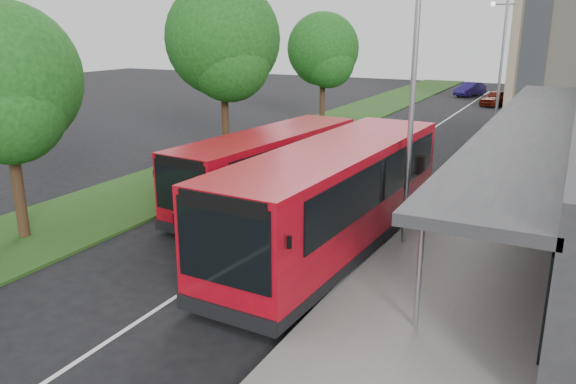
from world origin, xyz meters
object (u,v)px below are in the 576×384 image
Objects in this scene: lamp_post_near at (410,95)px; bus_main at (335,198)px; car_far at (470,89)px; car_near at (496,98)px; tree_mid at (223,47)px; tree_far at (323,54)px; lamp_post_far at (500,61)px; bollard at (492,142)px; bus_second at (269,168)px; litter_bin at (500,174)px; tree_near at (5,89)px.

bus_main is (-1.77, -1.24, -3.05)m from lamp_post_near.
car_near is at bearing -44.27° from car_far.
car_far is at bearing 80.68° from tree_mid.
bus_main is (9.36, -20.29, -3.28)m from tree_far.
tree_mid reaches higher than lamp_post_far.
tree_mid is 15.30m from bollard.
tree_mid is at bearing -92.49° from car_near.
tree_mid is at bearing 141.13° from bus_main.
tree_mid is 36.44m from car_far.
lamp_post_far is at bearing -68.04° from car_near.
bollard is at bearing -59.00° from car_far.
tree_far is 0.66× the size of bus_main.
bus_second is (-5.86, 1.99, -3.29)m from lamp_post_near.
car_near is 0.97× the size of car_far.
car_near is (-3.84, 27.63, 0.11)m from litter_bin.
tree_mid reaches higher than litter_bin.
litter_bin is 34.87m from car_far.
car_near is at bearing 77.47° from tree_near.
lamp_post_far is 8.00× the size of bollard.
lamp_post_far is at bearing -58.02° from car_far.
bus_second is 34.40m from car_near.
bus_second is at bearing -115.38° from bollard.
car_near is (-2.55, 20.65, 0.03)m from bollard.
tree_near reaches higher than bus_second.
bus_second is (-4.09, 3.23, -0.24)m from bus_main.
tree_mid reaches higher than lamp_post_near.
lamp_post_near is 36.44m from car_near.
lamp_post_near is at bearing -59.71° from tree_far.
bus_second reaches higher than car_far.
tree_near is 1.81× the size of car_far.
tree_far is 0.96× the size of lamp_post_far.
lamp_post_far reaches higher than tree_far.
tree_mid is 30.92m from car_near.
tree_near is 9.35m from bus_second.
tree_near reaches higher than litter_bin.
tree_far is at bearing 120.29° from lamp_post_near.
car_far is (5.84, 35.61, -5.06)m from tree_mid.
litter_bin is (1.85, -11.47, -4.15)m from lamp_post_far.
bollard is 0.24× the size of car_far.
car_far reaches higher than litter_bin.
bus_main is (-1.77, -21.24, -3.05)m from lamp_post_far.
bus_second is at bearing -43.89° from tree_mid.
bollard is 0.25× the size of car_near.
bus_main is at bearing -65.24° from tree_far.
tree_near is at bearing -133.91° from litter_bin.
car_near is (9.14, 29.11, -5.06)m from tree_mid.
lamp_post_far is 6.08m from bollard.
tree_mid is 1.11× the size of lamp_post_near.
lamp_post_near is at bearing -13.17° from bus_second.
tree_far is 7.68× the size of bollard.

